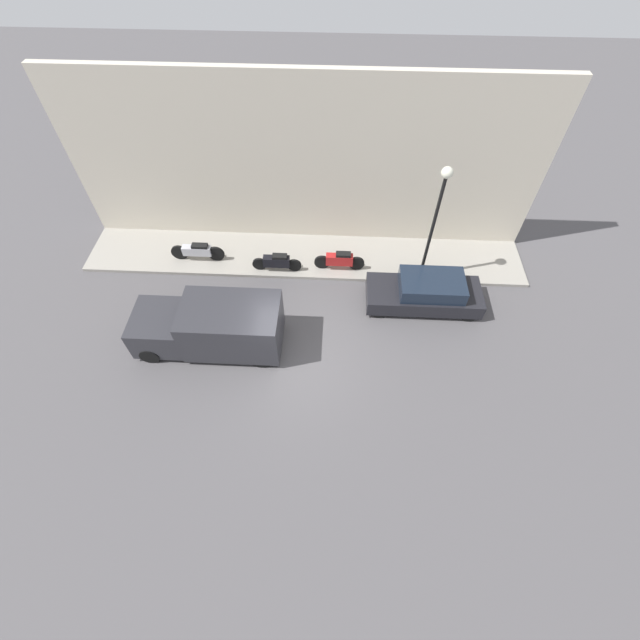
{
  "coord_description": "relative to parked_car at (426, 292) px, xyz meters",
  "views": [
    {
      "loc": [
        -7.82,
        -1.29,
        12.35
      ],
      "look_at": [
        1.34,
        -0.83,
        0.6
      ],
      "focal_mm": 24.0,
      "sensor_mm": 36.0,
      "label": 1
    }
  ],
  "objects": [
    {
      "name": "sidewalk",
      "position": [
        2.29,
        4.64,
        -0.57
      ],
      "size": [
        2.52,
        17.68,
        0.13
      ],
      "color": "gray",
      "rests_on": "ground_plane"
    },
    {
      "name": "building_facade",
      "position": [
        3.7,
        4.64,
        2.74
      ],
      "size": [
        0.3,
        17.68,
        6.74
      ],
      "color": "beige",
      "rests_on": "ground_plane"
    },
    {
      "name": "motorcycle_black",
      "position": [
        1.39,
        5.64,
        -0.08
      ],
      "size": [
        0.3,
        1.93,
        0.78
      ],
      "color": "black",
      "rests_on": "sidewalk"
    },
    {
      "name": "streetlamp",
      "position": [
        1.34,
        -0.01,
        2.83
      ],
      "size": [
        0.38,
        0.38,
        4.78
      ],
      "color": "black",
      "rests_on": "sidewalk"
    },
    {
      "name": "delivery_van",
      "position": [
        -2.18,
        7.45,
        0.33
      ],
      "size": [
        1.93,
        4.94,
        1.88
      ],
      "color": "#2D2D33",
      "rests_on": "ground_plane"
    },
    {
      "name": "motorcycle_red",
      "position": [
        1.59,
        3.19,
        -0.05
      ],
      "size": [
        0.3,
        1.97,
        0.82
      ],
      "color": "#B21E1E",
      "rests_on": "sidewalk"
    },
    {
      "name": "parked_car",
      "position": [
        0.0,
        0.0,
        0.0
      ],
      "size": [
        1.63,
        4.18,
        1.32
      ],
      "color": "black",
      "rests_on": "ground_plane"
    },
    {
      "name": "ground_plane",
      "position": [
        -2.78,
        4.64,
        -0.63
      ],
      "size": [
        60.0,
        60.0,
        0.0
      ],
      "primitive_type": "plane",
      "color": "#514F51"
    },
    {
      "name": "scooter_silver",
      "position": [
        1.83,
        8.89,
        -0.06
      ],
      "size": [
        0.3,
        2.15,
        0.78
      ],
      "color": "#B7B7BF",
      "rests_on": "sidewalk"
    }
  ]
}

